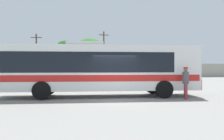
# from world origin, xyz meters

# --- Properties ---
(ground_plane) EXTENTS (300.00, 300.00, 0.00)m
(ground_plane) POSITION_xyz_m (0.00, 10.00, 0.00)
(ground_plane) COLOR gray
(perimeter_wall) EXTENTS (80.00, 0.30, 2.38)m
(perimeter_wall) POSITION_xyz_m (0.00, 27.35, 1.19)
(perimeter_wall) COLOR #9E998C
(perimeter_wall) RESTS_ON ground_plane
(coach_bus_white_red) EXTENTS (12.17, 3.53, 3.36)m
(coach_bus_white_red) POSITION_xyz_m (-0.82, 1.72, 1.80)
(coach_bus_white_red) COLOR white
(coach_bus_white_red) RESTS_ON ground_plane
(attendant_by_bus_door) EXTENTS (0.42, 0.42, 1.82)m
(attendant_by_bus_door) POSITION_xyz_m (3.93, -0.48, 1.04)
(attendant_by_bus_door) COLOR #99383D
(attendant_by_bus_door) RESTS_ON ground_plane
(parked_car_leftmost_white) EXTENTS (4.49, 2.25, 1.49)m
(parked_car_leftmost_white) POSITION_xyz_m (-8.35, 22.40, 0.79)
(parked_car_leftmost_white) COLOR silver
(parked_car_leftmost_white) RESTS_ON ground_plane
(parked_car_second_red) EXTENTS (4.37, 1.99, 1.42)m
(parked_car_second_red) POSITION_xyz_m (-2.24, 22.52, 0.76)
(parked_car_second_red) COLOR red
(parked_car_second_red) RESTS_ON ground_plane
(utility_pole_near) EXTENTS (1.80, 0.25, 7.39)m
(utility_pole_near) POSITION_xyz_m (-7.44, 30.46, 3.87)
(utility_pole_near) COLOR #4C3823
(utility_pole_near) RESTS_ON ground_plane
(utility_pole_far) EXTENTS (1.80, 0.39, 8.10)m
(utility_pole_far) POSITION_xyz_m (4.13, 30.59, 4.23)
(utility_pole_far) COLOR #4C3823
(utility_pole_far) RESTS_ON ground_plane
(roadside_tree_midleft) EXTENTS (3.57, 3.57, 6.47)m
(roadside_tree_midleft) POSITION_xyz_m (-2.57, 31.28, 4.92)
(roadside_tree_midleft) COLOR brown
(roadside_tree_midleft) RESTS_ON ground_plane
(roadside_tree_midright) EXTENTS (5.48, 5.48, 6.97)m
(roadside_tree_midright) POSITION_xyz_m (1.65, 30.96, 4.63)
(roadside_tree_midright) COLOR brown
(roadside_tree_midright) RESTS_ON ground_plane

